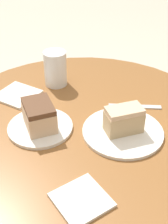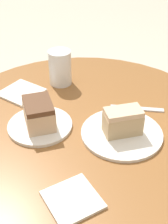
{
  "view_description": "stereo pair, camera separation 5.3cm",
  "coord_description": "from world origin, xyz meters",
  "px_view_note": "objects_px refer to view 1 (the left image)",
  "views": [
    {
      "loc": [
        0.48,
        -0.61,
        1.32
      ],
      "look_at": [
        0.0,
        0.0,
        0.77
      ],
      "focal_mm": 50.0,
      "sensor_mm": 36.0,
      "label": 1
    },
    {
      "loc": [
        0.52,
        -0.58,
        1.32
      ],
      "look_at": [
        0.0,
        0.0,
        0.77
      ],
      "focal_mm": 50.0,
      "sensor_mm": 36.0,
      "label": 2
    }
  ],
  "objects_px": {
    "plate_near": "(123,132)",
    "cake_slice_far": "(39,115)",
    "glass_lemonade": "(55,70)",
    "plate_far": "(40,127)",
    "cake_slice_near": "(124,120)"
  },
  "relations": [
    {
      "from": "cake_slice_far",
      "to": "glass_lemonade",
      "type": "bearing_deg",
      "value": 121.64
    },
    {
      "from": "plate_near",
      "to": "glass_lemonade",
      "type": "height_order",
      "value": "glass_lemonade"
    },
    {
      "from": "cake_slice_near",
      "to": "glass_lemonade",
      "type": "relative_size",
      "value": 0.96
    },
    {
      "from": "plate_near",
      "to": "glass_lemonade",
      "type": "distance_m",
      "value": 0.37
    },
    {
      "from": "cake_slice_near",
      "to": "glass_lemonade",
      "type": "height_order",
      "value": "glass_lemonade"
    },
    {
      "from": "plate_far",
      "to": "glass_lemonade",
      "type": "bearing_deg",
      "value": 121.64
    },
    {
      "from": "plate_near",
      "to": "plate_far",
      "type": "bearing_deg",
      "value": -147.15
    },
    {
      "from": "cake_slice_near",
      "to": "cake_slice_far",
      "type": "relative_size",
      "value": 0.89
    },
    {
      "from": "cake_slice_near",
      "to": "cake_slice_far",
      "type": "xyz_separation_m",
      "value": [
        -0.21,
        -0.14,
        0.0
      ]
    },
    {
      "from": "plate_near",
      "to": "cake_slice_near",
      "type": "relative_size",
      "value": 1.97
    },
    {
      "from": "plate_near",
      "to": "cake_slice_far",
      "type": "bearing_deg",
      "value": -147.15
    },
    {
      "from": "glass_lemonade",
      "to": "cake_slice_far",
      "type": "bearing_deg",
      "value": -58.36
    },
    {
      "from": "plate_near",
      "to": "cake_slice_far",
      "type": "xyz_separation_m",
      "value": [
        -0.21,
        -0.14,
        0.04
      ]
    },
    {
      "from": "glass_lemonade",
      "to": "plate_near",
      "type": "bearing_deg",
      "value": -15.31
    },
    {
      "from": "plate_far",
      "to": "cake_slice_far",
      "type": "bearing_deg",
      "value": 26.57
    }
  ]
}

